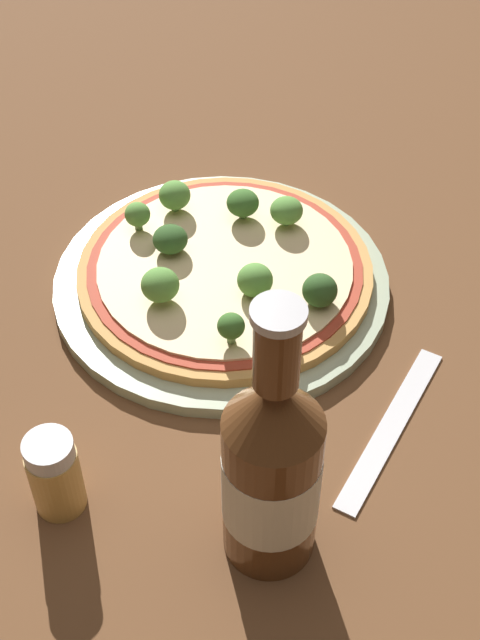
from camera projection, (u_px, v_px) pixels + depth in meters
name	position (u px, v px, depth m)	size (l,w,h in m)	color
ground_plane	(251.00, 280.00, 0.80)	(3.00, 3.00, 0.00)	brown
plate	(222.00, 283.00, 0.79)	(0.30, 0.30, 0.01)	#A3B293
pizza	(225.00, 270.00, 0.78)	(0.26, 0.26, 0.01)	tan
broccoli_floret_0	(278.00, 320.00, 0.71)	(0.03, 0.03, 0.03)	#6B8E51
broccoli_floret_1	(231.00, 326.00, 0.70)	(0.02, 0.02, 0.03)	#6B8E51
broccoli_floret_2	(286.00, 211.00, 0.80)	(0.03, 0.03, 0.03)	#6B8E51
broccoli_floret_3	(170.00, 239.00, 0.78)	(0.03, 0.03, 0.02)	#6B8E51
broccoli_floret_4	(138.00, 215.00, 0.80)	(0.02, 0.02, 0.03)	#6B8E51
broccoli_floret_5	(243.00, 203.00, 0.81)	(0.03, 0.03, 0.03)	#6B8E51
broccoli_floret_6	(175.00, 195.00, 0.82)	(0.03, 0.03, 0.03)	#6B8E51
broccoli_floret_7	(255.00, 280.00, 0.74)	(0.03, 0.03, 0.03)	#6B8E51
broccoli_floret_8	(319.00, 291.00, 0.73)	(0.03, 0.03, 0.03)	#6B8E51
broccoli_floret_9	(160.00, 285.00, 0.73)	(0.03, 0.03, 0.03)	#6B8E51
beer_bottle	(272.00, 469.00, 0.56)	(0.06, 0.06, 0.23)	#563319
pepper_shaker	(55.00, 474.00, 0.61)	(0.04, 0.04, 0.07)	tan
fork	(391.00, 426.00, 0.68)	(0.06, 0.17, 0.00)	silver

